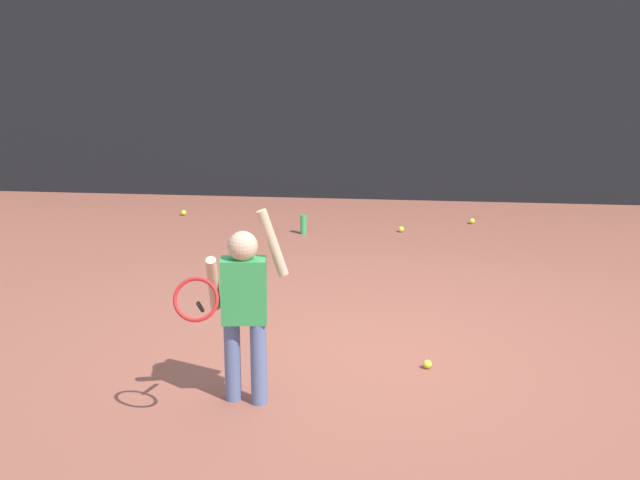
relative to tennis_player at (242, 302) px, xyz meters
name	(u,v)px	position (x,y,z in m)	size (l,w,h in m)	color
ground_plane	(370,351)	(0.81, 0.98, -0.73)	(20.00, 20.00, 0.00)	brown
back_fence_windscreen	(390,75)	(0.81, 6.06, 0.88)	(13.55, 0.08, 3.21)	black
fence_post_1	(390,68)	(0.81, 6.12, 0.96)	(0.09, 0.09, 3.36)	slate
tennis_player	(242,302)	(0.00, 0.00, 0.00)	(0.67, 0.63, 1.35)	slate
water_bottle	(303,224)	(-0.08, 4.27, -0.62)	(0.07, 0.07, 0.22)	green
tennis_ball_1	(427,364)	(1.25, 0.69, -0.69)	(0.07, 0.07, 0.07)	#CCE033
tennis_ball_2	(184,213)	(-1.63, 4.96, -0.69)	(0.07, 0.07, 0.07)	#CCE033
tennis_ball_3	(472,221)	(1.84, 4.90, -0.69)	(0.07, 0.07, 0.07)	#CCE033
tennis_ball_4	(401,229)	(1.02, 4.45, -0.69)	(0.07, 0.07, 0.07)	#CCE033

